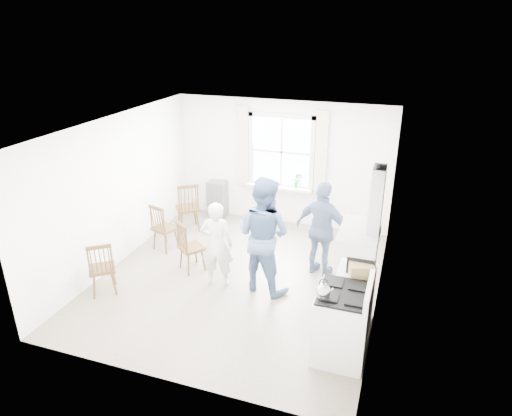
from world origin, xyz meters
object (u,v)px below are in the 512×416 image
Objects in this scene: low_cabinet at (355,297)px; stereo_stack at (362,259)px; gas_stove at (342,323)px; person_right at (323,230)px; person_left at (217,245)px; person_mid at (263,235)px; windsor_chair_c at (101,264)px; windsor_chair_a at (188,203)px; windsor_chair_b at (186,242)px.

stereo_stack is at bearing 7.62° from low_cabinet.
low_cabinet is 0.61m from stereo_stack.
person_right is (-0.65, 1.95, 0.34)m from gas_stove.
stereo_stack is at bearing 161.62° from person_left.
person_mid is (-1.45, 1.21, 0.46)m from gas_stove.
stereo_stack is 2.35m from person_left.
low_cabinet is 0.98× the size of windsor_chair_c.
person_mid is at bearing 24.17° from windsor_chair_c.
stereo_stack reaches higher than gas_stove.
windsor_chair_a reaches higher than windsor_chair_c.
person_mid is at bearing 140.04° from gas_stove.
gas_stove is at bearing -24.19° from windsor_chair_b.
low_cabinet is 0.47× the size of person_mid.
windsor_chair_c is (-3.87, -0.52, -0.50)m from stereo_stack.
windsor_chair_a is 2.56m from windsor_chair_c.
gas_stove reaches higher than low_cabinet.
person_right is at bearing 108.52° from gas_stove.
windsor_chair_c is at bearing 177.23° from gas_stove.
low_cabinet is 2.30m from person_left.
gas_stove is 0.59× the size of person_mid.
gas_stove is at bearing -37.72° from windsor_chair_a.
low_cabinet is 4.14m from windsor_chair_a.
stereo_stack is at bearing 80.55° from gas_stove.
windsor_chair_a reaches higher than windsor_chair_b.
person_right reaches higher than stereo_stack.
person_left is 1.77m from person_right.
gas_stove is 3.05× the size of stereo_stack.
person_mid reaches higher than person_left.
windsor_chair_b is at bearing -65.00° from windsor_chair_a.
windsor_chair_a is at bearing 115.00° from windsor_chair_b.
windsor_chair_c is (-0.22, -2.55, -0.07)m from windsor_chair_a.
low_cabinet is at bearing 176.44° from person_mid.
gas_stove is at bearing -2.77° from windsor_chair_c.
windsor_chair_a is at bearing 142.28° from gas_stove.
person_left is 0.88× the size of person_right.
person_left is at bearing 27.06° from person_mid.
windsor_chair_a is at bearing -60.71° from person_left.
gas_stove is 0.70m from low_cabinet.
gas_stove is 4.47m from windsor_chair_a.
windsor_chair_a is 2.15m from person_left.
gas_stove is 3.13m from windsor_chair_b.
windsor_chair_a is (-3.53, 2.73, 0.15)m from gas_stove.
low_cabinet is at bearing -172.38° from stereo_stack.
gas_stove is at bearing -99.45° from stereo_stack.
windsor_chair_a is at bearing 150.97° from stereo_stack.
person_right is at bearing -122.12° from person_mid.
person_left is (-2.25, 0.36, 0.28)m from low_cabinet.
person_left is (1.35, -1.67, 0.09)m from windsor_chair_a.
windsor_chair_c is 0.56× the size of person_right.
person_left reaches higher than windsor_chair_a.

